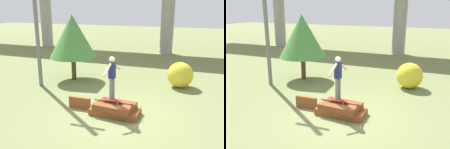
{
  "view_description": "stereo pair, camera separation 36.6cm",
  "coord_description": "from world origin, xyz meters",
  "views": [
    {
      "loc": [
        2.98,
        -8.53,
        4.19
      ],
      "look_at": [
        -0.13,
        -0.02,
        1.63
      ],
      "focal_mm": 40.0,
      "sensor_mm": 36.0,
      "label": 1
    },
    {
      "loc": [
        3.32,
        -8.39,
        4.19
      ],
      "look_at": [
        -0.13,
        -0.02,
        1.63
      ],
      "focal_mm": 40.0,
      "sensor_mm": 36.0,
      "label": 2
    }
  ],
  "objects": [
    {
      "name": "tree_behind_left",
      "position": [
        -3.79,
        3.66,
        2.49
      ],
      "size": [
        2.61,
        2.61,
        3.67
      ],
      "color": "#4C3823",
      "rests_on": "ground_plane"
    },
    {
      "name": "ground_plane",
      "position": [
        0.0,
        0.0,
        0.0
      ],
      "size": [
        80.0,
        80.0,
        0.0
      ],
      "primitive_type": "plane",
      "color": "olive"
    },
    {
      "name": "utility_pole",
      "position": [
        -4.94,
        2.1,
        4.22
      ],
      "size": [
        1.3,
        0.2,
        8.19
      ],
      "color": "slate",
      "rests_on": "ground_plane"
    },
    {
      "name": "scrap_pile",
      "position": [
        -0.0,
        -0.02,
        0.24
      ],
      "size": [
        1.92,
        1.18,
        0.54
      ],
      "color": "brown",
      "rests_on": "ground_plane"
    },
    {
      "name": "skateboard",
      "position": [
        -0.13,
        -0.02,
        0.62
      ],
      "size": [
        0.84,
        0.34,
        0.09
      ],
      "color": "maroon",
      "rests_on": "scrap_pile"
    },
    {
      "name": "skater",
      "position": [
        -0.13,
        -0.02,
        1.62
      ],
      "size": [
        0.29,
        1.23,
        1.69
      ],
      "color": "slate",
      "rests_on": "skateboard"
    },
    {
      "name": "scrap_plank_loose",
      "position": [
        -1.58,
        0.04,
        0.25
      ],
      "size": [
        0.94,
        0.14,
        0.5
      ],
      "color": "brown",
      "rests_on": "ground_plane"
    },
    {
      "name": "bush_yellow_flowering",
      "position": [
        2.04,
        4.35,
        0.66
      ],
      "size": [
        1.32,
        1.32,
        1.32
      ],
      "color": "gold",
      "rests_on": "ground_plane"
    }
  ]
}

